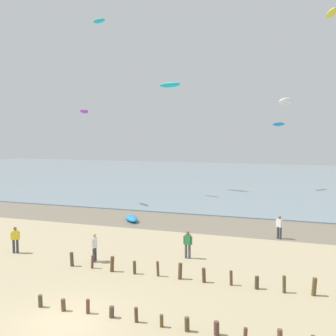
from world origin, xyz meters
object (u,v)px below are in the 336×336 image
person_mid_beach (15,239)px  kite_aloft_3 (279,124)px  person_left_flank (279,226)px  kite_aloft_7 (170,85)px  grounded_kite (131,218)px  kite_aloft_9 (99,21)px  kite_aloft_10 (331,13)px  person_nearest_camera (188,244)px  kite_aloft_6 (286,102)px  kite_aloft_0 (84,111)px  person_far_down_beach (94,247)px

person_mid_beach → kite_aloft_3: bearing=67.9°
person_left_flank → kite_aloft_7: kite_aloft_7 is taller
grounded_kite → kite_aloft_9: 26.94m
grounded_kite → kite_aloft_3: bearing=-62.0°
person_mid_beach → kite_aloft_10: 41.73m
person_mid_beach → kite_aloft_10: kite_aloft_10 is taller
person_nearest_camera → person_mid_beach: 11.12m
kite_aloft_6 → kite_aloft_7: (-15.61, 11.39, 3.67)m
kite_aloft_9 → kite_aloft_10: 27.69m
grounded_kite → person_mid_beach: bearing=125.9°
person_nearest_camera → kite_aloft_7: size_ratio=0.49×
person_left_flank → kite_aloft_9: kite_aloft_9 is taller
kite_aloft_0 → kite_aloft_9: (-1.63, 6.67, 11.54)m
kite_aloft_3 → kite_aloft_7: 15.99m
person_mid_beach → kite_aloft_10: bearing=55.7°
person_left_flank → kite_aloft_6: 14.28m
person_nearest_camera → kite_aloft_9: kite_aloft_9 is taller
kite_aloft_3 → grounded_kite: bearing=6.1°
person_mid_beach → kite_aloft_9: kite_aloft_9 is taller
kite_aloft_9 → person_nearest_camera: bearing=-28.8°
person_nearest_camera → kite_aloft_6: 20.15m
kite_aloft_0 → grounded_kite: bearing=7.5°
person_far_down_beach → grounded_kite: person_far_down_beach is taller
person_far_down_beach → kite_aloft_3: 37.65m
kite_aloft_10 → person_left_flank: bearing=162.4°
kite_aloft_9 → person_far_down_beach: bearing=-40.7°
person_mid_beach → person_far_down_beach: size_ratio=1.00×
person_far_down_beach → kite_aloft_10: 39.20m
person_far_down_beach → kite_aloft_0: 22.23m
person_nearest_camera → person_left_flank: 8.29m
kite_aloft_7 → kite_aloft_9: 12.16m
person_mid_beach → kite_aloft_9: 32.36m
person_far_down_beach → kite_aloft_3: kite_aloft_3 is taller
person_nearest_camera → kite_aloft_6: (5.07, 16.80, 9.90)m
kite_aloft_0 → person_far_down_beach: bearing=-13.6°
person_mid_beach → kite_aloft_0: bearing=106.3°
person_far_down_beach → kite_aloft_3: size_ratio=0.64×
person_far_down_beach → kite_aloft_10: bearing=63.8°
person_far_down_beach → kite_aloft_9: kite_aloft_9 is taller
person_mid_beach → person_left_flank: size_ratio=1.00×
kite_aloft_10 → person_far_down_beach: bearing=148.1°
person_far_down_beach → grounded_kite: (-2.46, 10.90, -0.66)m
person_far_down_beach → kite_aloft_6: size_ratio=0.48×
kite_aloft_7 → kite_aloft_9: (-6.95, -6.83, 7.27)m
kite_aloft_6 → kite_aloft_9: (-22.57, 4.56, 10.94)m
grounded_kite → kite_aloft_7: kite_aloft_7 is taller
person_mid_beach → grounded_kite: bearing=73.5°
person_left_flank → kite_aloft_3: kite_aloft_3 is taller
kite_aloft_6 → kite_aloft_7: bearing=66.4°
person_nearest_camera → kite_aloft_3: 34.46m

